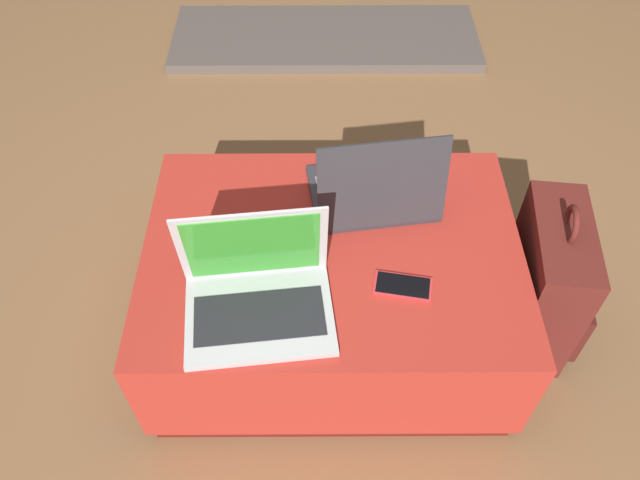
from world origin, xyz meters
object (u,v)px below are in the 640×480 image
object	(u,v)px
laptop_far	(375,190)
backpack	(547,284)
laptop_near	(257,292)
cell_phone	(403,286)

from	to	relation	value
laptop_far	backpack	distance (m)	0.56
laptop_near	backpack	size ratio (longest dim) A/B	0.73
laptop_near	laptop_far	bearing A→B (deg)	41.98
laptop_near	laptop_far	xyz separation A→B (m)	(0.29, 0.33, 0.00)
laptop_far	backpack	size ratio (longest dim) A/B	0.71
laptop_far	cell_phone	size ratio (longest dim) A/B	2.41
laptop_near	laptop_far	world-z (taller)	laptop_far
laptop_far	backpack	bearing A→B (deg)	155.40
cell_phone	backpack	distance (m)	0.49
laptop_far	cell_phone	distance (m)	0.29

